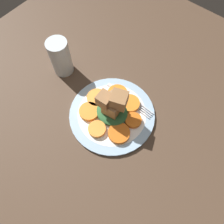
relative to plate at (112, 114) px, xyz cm
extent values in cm
cube|color=#4C3828|center=(0.00, 0.00, -1.52)|extent=(120.00, 120.00, 2.00)
cylinder|color=#99B7D1|center=(0.00, 0.00, -0.02)|extent=(25.73, 25.73, 1.00)
cylinder|color=white|center=(0.00, 0.00, 0.03)|extent=(20.58, 20.58, 1.00)
cylinder|color=orange|center=(6.73, -0.93, 1.22)|extent=(6.18, 6.18, 1.29)
cylinder|color=orange|center=(5.49, 4.07, 1.22)|extent=(6.00, 6.00, 1.29)
cylinder|color=orange|center=(0.11, 6.81, 1.22)|extent=(5.12, 5.12, 1.29)
cylinder|color=orange|center=(-5.66, 3.80, 1.22)|extent=(6.29, 6.29, 1.29)
cylinder|color=orange|center=(-6.39, -1.99, 1.22)|extent=(4.89, 4.89, 1.29)
cylinder|color=orange|center=(-2.31, -5.81, 1.22)|extent=(5.91, 5.91, 1.29)
cylinder|color=orange|center=(2.80, -6.12, 1.22)|extent=(6.18, 6.18, 1.29)
ellipsoid|color=#2D6033|center=(0.00, 0.00, 1.67)|extent=(9.68, 8.71, 2.19)
cube|color=#9E754C|center=(-0.01, -0.31, 5.05)|extent=(5.19, 5.19, 4.57)
cube|color=#9E754C|center=(1.59, -1.82, 4.63)|extent=(4.61, 4.61, 3.73)
cube|color=olive|center=(1.74, 0.97, 8.40)|extent=(4.00, 4.00, 3.76)
cube|color=olive|center=(-1.54, -0.99, 9.23)|extent=(5.55, 5.55, 4.31)
cube|color=silver|center=(1.89, -7.09, 0.78)|extent=(11.38, 1.50, 0.40)
cube|color=silver|center=(-4.47, -6.87, 0.78)|extent=(1.46, 2.36, 0.40)
cube|color=silver|center=(-7.42, -7.77, 0.78)|extent=(4.48, 0.46, 0.40)
cube|color=silver|center=(-7.40, -7.10, 0.78)|extent=(4.48, 0.46, 0.40)
cube|color=silver|center=(-7.37, -6.43, 0.78)|extent=(4.48, 0.46, 0.40)
cube|color=silver|center=(-7.35, -5.77, 0.78)|extent=(4.48, 0.46, 0.40)
cylinder|color=silver|center=(23.36, -3.00, 5.70)|extent=(6.52, 6.52, 12.44)
camera|label=1|loc=(-17.99, 22.01, 59.50)|focal=35.00mm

